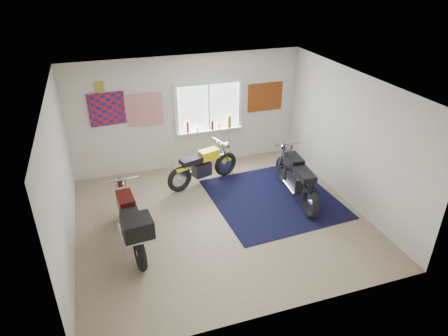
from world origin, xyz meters
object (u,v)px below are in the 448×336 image
object	(u,v)px
yellow_triumph	(203,167)
navy_rug	(273,198)
maroon_tourer	(131,223)
black_chrome_bike	(296,179)

from	to	relation	value
yellow_triumph	navy_rug	bearing A→B (deg)	-60.19
yellow_triumph	maroon_tourer	xyz separation A→B (m)	(-1.80, -1.87, 0.14)
yellow_triumph	black_chrome_bike	size ratio (longest dim) A/B	0.86
yellow_triumph	maroon_tourer	bearing A→B (deg)	-151.61
black_chrome_bike	maroon_tourer	distance (m)	3.54
navy_rug	maroon_tourer	world-z (taller)	maroon_tourer
yellow_triumph	maroon_tourer	world-z (taller)	maroon_tourer
yellow_triumph	black_chrome_bike	bearing A→B (deg)	-54.50
yellow_triumph	maroon_tourer	size ratio (longest dim) A/B	0.86
navy_rug	yellow_triumph	world-z (taller)	yellow_triumph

